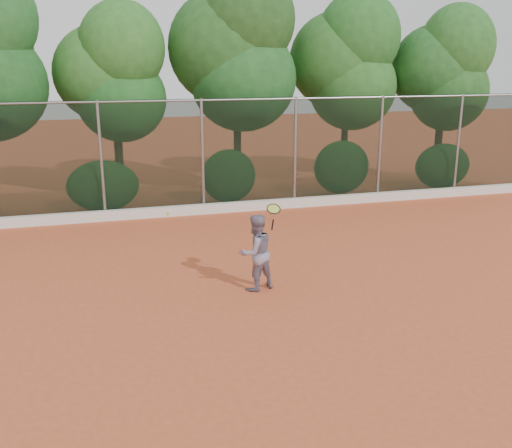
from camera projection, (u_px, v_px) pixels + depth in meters
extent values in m
plane|color=#C9562F|center=(270.00, 297.00, 11.43)|extent=(80.00, 80.00, 0.00)
cube|color=silver|center=(205.00, 209.00, 17.70)|extent=(24.00, 0.20, 0.30)
imported|color=gray|center=(256.00, 253.00, 11.62)|extent=(0.93, 0.82, 1.59)
cube|color=black|center=(203.00, 157.00, 17.43)|extent=(24.00, 0.01, 3.50)
cylinder|color=gray|center=(201.00, 100.00, 16.96)|extent=(24.00, 0.06, 0.06)
cylinder|color=gray|center=(101.00, 161.00, 16.64)|extent=(0.09, 0.09, 3.50)
cylinder|color=gray|center=(203.00, 157.00, 17.43)|extent=(0.09, 0.09, 3.50)
cylinder|color=gray|center=(295.00, 153.00, 18.22)|extent=(0.09, 0.09, 3.50)
cylinder|color=gray|center=(380.00, 149.00, 19.00)|extent=(0.09, 0.09, 3.50)
cylinder|color=gray|center=(458.00, 146.00, 19.79)|extent=(0.09, 0.09, 3.50)
cylinder|color=#422F19|center=(120.00, 166.00, 19.08)|extent=(0.28, 0.28, 2.40)
ellipsoid|color=#1D551E|center=(122.00, 99.00, 18.44)|extent=(2.90, 2.40, 2.80)
ellipsoid|color=#285E20|center=(104.00, 73.00, 18.37)|extent=(3.20, 2.70, 3.10)
ellipsoid|color=#255B1F|center=(122.00, 47.00, 17.84)|extent=(2.70, 2.30, 2.90)
cylinder|color=#422F19|center=(238.00, 153.00, 19.77)|extent=(0.26, 0.26, 3.00)
ellipsoid|color=#2A702A|center=(243.00, 79.00, 19.05)|extent=(3.60, 3.00, 3.50)
ellipsoid|color=#2F6928|center=(226.00, 48.00, 18.92)|extent=(3.90, 3.20, 3.80)
ellipsoid|color=#2E5F24|center=(247.00, 19.00, 18.46)|extent=(3.20, 2.70, 3.30)
cylinder|color=#44311A|center=(344.00, 152.00, 21.07)|extent=(0.24, 0.24, 2.70)
ellipsoid|color=#22561D|center=(353.00, 87.00, 20.39)|extent=(3.20, 2.70, 3.10)
ellipsoid|color=#21521C|center=(337.00, 61.00, 20.29)|extent=(3.50, 2.90, 3.40)
ellipsoid|color=#1D531C|center=(359.00, 37.00, 19.86)|extent=(3.00, 2.50, 3.10)
cylinder|color=#3B2316|center=(437.00, 152.00, 21.70)|extent=(0.28, 0.28, 2.50)
ellipsoid|color=#316C29|center=(449.00, 92.00, 21.04)|extent=(3.00, 2.50, 2.90)
ellipsoid|color=#2D6D29|center=(434.00, 69.00, 20.97)|extent=(3.30, 2.80, 3.20)
ellipsoid|color=#35772D|center=(457.00, 46.00, 20.54)|extent=(2.80, 2.40, 3.00)
ellipsoid|color=#37752C|center=(103.00, 186.00, 17.63)|extent=(2.20, 1.16, 1.60)
ellipsoid|color=#306928|center=(229.00, 176.00, 18.65)|extent=(1.80, 1.04, 1.76)
ellipsoid|color=#316B28|center=(342.00, 167.00, 19.67)|extent=(2.00, 1.10, 1.84)
ellipsoid|color=#336C29|center=(442.00, 166.00, 20.76)|extent=(2.16, 1.12, 1.64)
cylinder|color=black|center=(273.00, 225.00, 11.60)|extent=(0.05, 0.18, 0.27)
torus|color=black|center=(274.00, 209.00, 11.45)|extent=(0.32, 0.29, 0.17)
cylinder|color=#B8C63A|center=(274.00, 209.00, 11.45)|extent=(0.27, 0.24, 0.13)
sphere|color=#B2D530|center=(168.00, 213.00, 11.49)|extent=(0.07, 0.07, 0.07)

